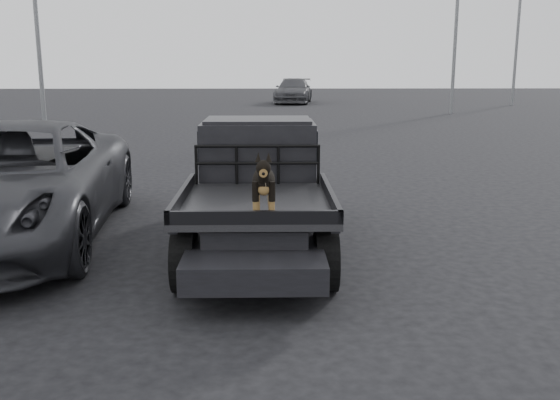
{
  "coord_description": "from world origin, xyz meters",
  "views": [
    {
      "loc": [
        0.15,
        -7.37,
        2.63
      ],
      "look_at": [
        0.27,
        -0.7,
        1.16
      ],
      "focal_mm": 40.0,
      "sensor_mm": 36.0,
      "label": 1
    }
  ],
  "objects_px": {
    "dog": "(264,186)",
    "parked_suv": "(8,183)",
    "flatbed_ute": "(258,218)",
    "distant_car_b": "(294,91)"
  },
  "relations": [
    {
      "from": "dog",
      "to": "distant_car_b",
      "type": "xyz_separation_m",
      "value": [
        1.76,
        35.69,
        -0.48
      ]
    },
    {
      "from": "dog",
      "to": "parked_suv",
      "type": "height_order",
      "value": "parked_suv"
    },
    {
      "from": "dog",
      "to": "parked_suv",
      "type": "relative_size",
      "value": 0.12
    },
    {
      "from": "parked_suv",
      "to": "distant_car_b",
      "type": "relative_size",
      "value": 1.13
    },
    {
      "from": "flatbed_ute",
      "to": "parked_suv",
      "type": "bearing_deg",
      "value": 172.11
    },
    {
      "from": "parked_suv",
      "to": "distant_car_b",
      "type": "bearing_deg",
      "value": 75.64
    },
    {
      "from": "parked_suv",
      "to": "flatbed_ute",
      "type": "bearing_deg",
      "value": -12.72
    },
    {
      "from": "flatbed_ute",
      "to": "distant_car_b",
      "type": "distance_m",
      "value": 33.92
    },
    {
      "from": "flatbed_ute",
      "to": "dog",
      "type": "relative_size",
      "value": 7.3
    },
    {
      "from": "dog",
      "to": "distant_car_b",
      "type": "distance_m",
      "value": 35.74
    }
  ]
}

